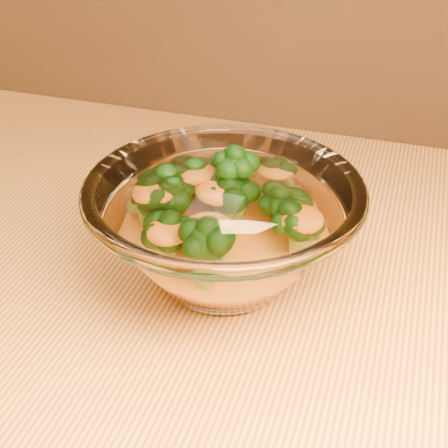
# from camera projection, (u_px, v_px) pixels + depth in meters

# --- Properties ---
(table) EXTENTS (1.20, 0.80, 0.75)m
(table) POSITION_uv_depth(u_px,v_px,m) (150.00, 424.00, 0.53)
(table) COLOR gold
(table) RESTS_ON ground
(glass_bowl) EXTENTS (0.22, 0.22, 0.10)m
(glass_bowl) POSITION_uv_depth(u_px,v_px,m) (224.00, 229.00, 0.50)
(glass_bowl) COLOR white
(glass_bowl) RESTS_ON table
(cheese_sauce) EXTENTS (0.12, 0.12, 0.03)m
(cheese_sauce) POSITION_uv_depth(u_px,v_px,m) (224.00, 250.00, 0.51)
(cheese_sauce) COLOR orange
(cheese_sauce) RESTS_ON glass_bowl
(broccoli_heap) EXTENTS (0.15, 0.15, 0.08)m
(broccoli_heap) POSITION_uv_depth(u_px,v_px,m) (217.00, 205.00, 0.51)
(broccoli_heap) COLOR black
(broccoli_heap) RESTS_ON cheese_sauce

